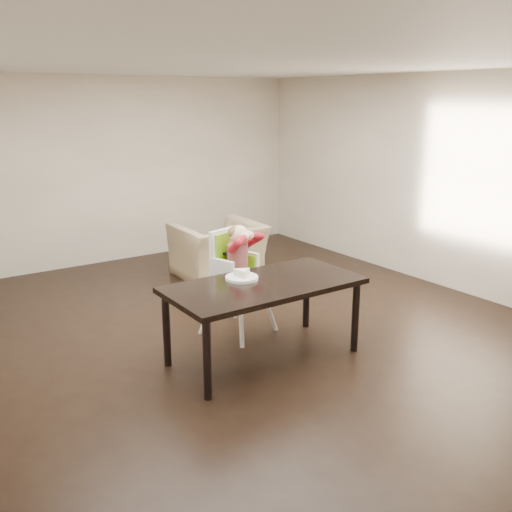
% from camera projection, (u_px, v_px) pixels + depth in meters
% --- Properties ---
extents(ground, '(7.00, 7.00, 0.00)m').
position_uv_depth(ground, '(247.00, 334.00, 5.95)').
color(ground, black).
rests_on(ground, ground).
extents(room_walls, '(6.02, 7.02, 2.71)m').
position_uv_depth(room_walls, '(247.00, 155.00, 5.45)').
color(room_walls, '#BFB09E').
rests_on(room_walls, ground).
extents(dining_table, '(1.80, 0.90, 0.75)m').
position_uv_depth(dining_table, '(264.00, 291.00, 5.24)').
color(dining_table, black).
rests_on(dining_table, ground).
extents(high_chair, '(0.60, 0.60, 1.15)m').
position_uv_depth(high_chair, '(236.00, 257.00, 5.82)').
color(high_chair, white).
rests_on(high_chair, ground).
extents(plate, '(0.37, 0.37, 0.09)m').
position_uv_depth(plate, '(242.00, 276.00, 5.31)').
color(plate, white).
rests_on(plate, dining_table).
extents(armchair, '(1.12, 0.73, 0.98)m').
position_uv_depth(armchair, '(218.00, 241.00, 7.80)').
color(armchair, tan).
rests_on(armchair, ground).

